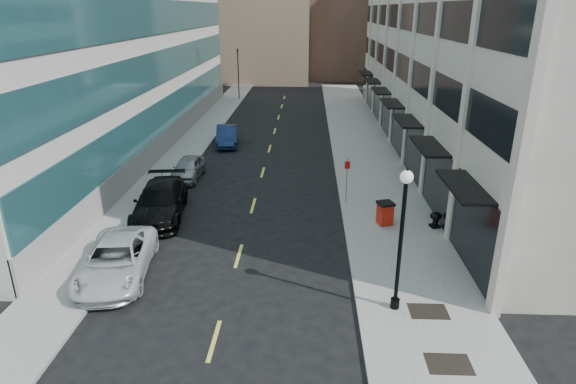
# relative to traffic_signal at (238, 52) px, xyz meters

# --- Properties ---
(ground) EXTENTS (160.00, 160.00, 0.00)m
(ground) POSITION_rel_traffic_signal_xyz_m (5.50, -48.00, -5.72)
(ground) COLOR black
(ground) RESTS_ON ground
(sidewalk_right) EXTENTS (5.00, 80.00, 0.15)m
(sidewalk_right) POSITION_rel_traffic_signal_xyz_m (13.00, -28.00, -5.64)
(sidewalk_right) COLOR gray
(sidewalk_right) RESTS_ON ground
(sidewalk_left) EXTENTS (3.00, 80.00, 0.15)m
(sidewalk_left) POSITION_rel_traffic_signal_xyz_m (-1.00, -28.00, -5.64)
(sidewalk_left) COLOR gray
(sidewalk_left) RESTS_ON ground
(building_right) EXTENTS (15.30, 46.50, 18.25)m
(building_right) POSITION_rel_traffic_signal_xyz_m (22.44, -21.01, 3.28)
(building_right) COLOR beige
(building_right) RESTS_ON ground
(building_left) EXTENTS (16.14, 46.00, 20.00)m
(building_left) POSITION_rel_traffic_signal_xyz_m (-10.45, -21.00, 4.27)
(building_left) COLOR beige
(building_left) RESTS_ON ground
(skyline_tan_far) EXTENTS (12.00, 14.00, 22.00)m
(skyline_tan_far) POSITION_rel_traffic_signal_xyz_m (-8.50, 30.00, 5.28)
(skyline_tan_far) COLOR #856C57
(skyline_tan_far) RESTS_ON ground
(skyline_stone) EXTENTS (10.00, 14.00, 20.00)m
(skyline_stone) POSITION_rel_traffic_signal_xyz_m (23.50, 18.00, 4.28)
(skyline_stone) COLOR beige
(skyline_stone) RESTS_ON ground
(grate_mid) EXTENTS (1.40, 1.00, 0.01)m
(grate_mid) POSITION_rel_traffic_signal_xyz_m (13.10, -47.00, -5.56)
(grate_mid) COLOR black
(grate_mid) RESTS_ON sidewalk_right
(grate_far) EXTENTS (1.40, 1.00, 0.01)m
(grate_far) POSITION_rel_traffic_signal_xyz_m (13.10, -44.20, -5.56)
(grate_far) COLOR black
(grate_far) RESTS_ON sidewalk_right
(road_centerline) EXTENTS (0.15, 68.20, 0.01)m
(road_centerline) POSITION_rel_traffic_signal_xyz_m (5.50, -31.00, -5.71)
(road_centerline) COLOR #D8CC4C
(road_centerline) RESTS_ON ground
(traffic_signal) EXTENTS (0.66, 0.66, 6.98)m
(traffic_signal) POSITION_rel_traffic_signal_xyz_m (0.00, 0.00, 0.00)
(traffic_signal) COLOR black
(traffic_signal) RESTS_ON ground
(car_white_van) EXTENTS (3.31, 5.94, 1.57)m
(car_white_van) POSITION_rel_traffic_signal_xyz_m (0.70, -42.00, -4.93)
(car_white_van) COLOR silver
(car_white_van) RESTS_ON ground
(car_black_pickup) EXTENTS (3.24, 6.38, 1.77)m
(car_black_pickup) POSITION_rel_traffic_signal_xyz_m (0.70, -35.77, -4.83)
(car_black_pickup) COLOR black
(car_black_pickup) RESTS_ON ground
(car_silver_sedan) EXTENTS (1.76, 4.21, 1.42)m
(car_silver_sedan) POSITION_rel_traffic_signal_xyz_m (0.70, -29.46, -5.01)
(car_silver_sedan) COLOR #93979B
(car_silver_sedan) RESTS_ON ground
(car_blue_sedan) EXTENTS (2.29, 4.93, 1.57)m
(car_blue_sedan) POSITION_rel_traffic_signal_xyz_m (1.92, -21.02, -4.93)
(car_blue_sedan) COLOR #14254D
(car_blue_sedan) RESTS_ON ground
(trash_bin) EXTENTS (0.95, 0.95, 1.22)m
(trash_bin) POSITION_rel_traffic_signal_xyz_m (12.58, -36.55, -4.91)
(trash_bin) COLOR #B31B0B
(trash_bin) RESTS_ON sidewalk_right
(lamppost) EXTENTS (0.46, 0.46, 5.50)m
(lamppost) POSITION_rel_traffic_signal_xyz_m (11.90, -44.00, -2.34)
(lamppost) COLOR black
(lamppost) RESTS_ON sidewalk_right
(sign_post) EXTENTS (0.31, 0.08, 2.64)m
(sign_post) POSITION_rel_traffic_signal_xyz_m (10.80, -33.68, -3.89)
(sign_post) COLOR slate
(sign_post) RESTS_ON sidewalk_right
(urn_planter) EXTENTS (0.60, 0.60, 0.83)m
(urn_planter) POSITION_rel_traffic_signal_xyz_m (15.10, -36.81, -5.07)
(urn_planter) COLOR black
(urn_planter) RESTS_ON sidewalk_right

